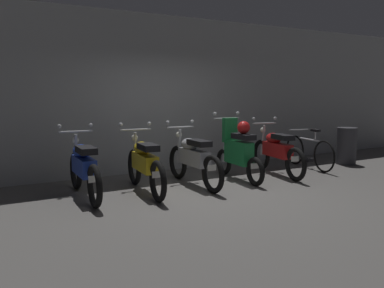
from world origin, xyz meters
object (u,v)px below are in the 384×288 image
at_px(motorbike_slot_0, 84,167).
at_px(motorbike_slot_4, 277,151).
at_px(motorbike_slot_3, 238,150).
at_px(motorbike_slot_2, 193,158).
at_px(trash_bin, 346,146).
at_px(motorbike_slot_1, 144,163).
at_px(bicycle, 309,152).

bearing_deg(motorbike_slot_0, motorbike_slot_4, -1.94).
height_order(motorbike_slot_0, motorbike_slot_3, motorbike_slot_3).
bearing_deg(motorbike_slot_2, trash_bin, 1.52).
xyz_separation_m(motorbike_slot_2, trash_bin, (4.20, 0.11, -0.06)).
relative_size(motorbike_slot_3, trash_bin, 1.96).
bearing_deg(motorbike_slot_0, trash_bin, -0.01).
bearing_deg(motorbike_slot_4, motorbike_slot_2, 179.44).
bearing_deg(motorbike_slot_4, trash_bin, 3.31).
xyz_separation_m(motorbike_slot_3, motorbike_slot_4, (0.98, 0.01, -0.08)).
height_order(motorbike_slot_1, bicycle, motorbike_slot_1).
distance_m(motorbike_slot_0, motorbike_slot_1, 0.99).
bearing_deg(motorbike_slot_3, motorbike_slot_4, 0.42).
bearing_deg(motorbike_slot_1, motorbike_slot_2, 2.93).
distance_m(motorbike_slot_0, motorbike_slot_4, 3.90).
xyz_separation_m(motorbike_slot_3, bicycle, (2.08, 0.19, -0.21)).
relative_size(motorbike_slot_0, motorbike_slot_3, 1.16).
xyz_separation_m(motorbike_slot_0, bicycle, (5.00, 0.05, -0.13)).
xyz_separation_m(motorbike_slot_4, trash_bin, (2.25, 0.13, -0.06)).
bearing_deg(motorbike_slot_3, motorbike_slot_1, -179.31).
bearing_deg(motorbike_slot_1, motorbike_slot_0, 170.54).
relative_size(motorbike_slot_3, motorbike_slot_4, 0.87).
xyz_separation_m(motorbike_slot_1, bicycle, (4.02, 0.22, -0.13)).
height_order(motorbike_slot_0, trash_bin, motorbike_slot_0).
distance_m(motorbike_slot_3, trash_bin, 3.23).
xyz_separation_m(motorbike_slot_2, bicycle, (3.05, 0.17, -0.13)).
relative_size(motorbike_slot_2, bicycle, 1.14).
bearing_deg(motorbike_slot_3, motorbike_slot_0, 177.27).
distance_m(motorbike_slot_0, motorbike_slot_3, 2.92).
relative_size(motorbike_slot_4, bicycle, 1.13).
relative_size(motorbike_slot_1, motorbike_slot_3, 1.16).
distance_m(motorbike_slot_1, bicycle, 4.03).
height_order(motorbike_slot_0, motorbike_slot_4, same).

